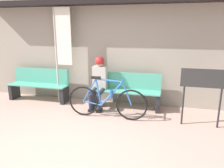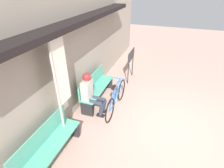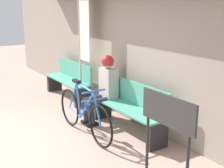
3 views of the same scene
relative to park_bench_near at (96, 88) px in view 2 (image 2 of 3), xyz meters
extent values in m
plane|color=tan|center=(-0.54, -2.30, -0.40)|extent=(24.00, 24.00, 0.00)
cube|color=#9E9384|center=(-0.54, 0.40, 1.20)|extent=(12.00, 0.12, 3.20)
cube|color=black|center=(-0.54, 0.12, 2.10)|extent=(6.60, 0.44, 0.12)
cube|color=#51A88E|center=(0.00, -0.06, 0.03)|extent=(1.69, 0.42, 0.03)
cube|color=#51A88E|center=(0.00, 0.14, 0.25)|extent=(1.69, 0.03, 0.40)
cube|color=#232326|center=(-0.79, -0.06, -0.19)|extent=(0.10, 0.36, 0.42)
cube|color=#232326|center=(0.79, -0.06, -0.19)|extent=(0.10, 0.36, 0.42)
torus|color=black|center=(-0.80, -0.74, -0.06)|extent=(0.67, 0.04, 0.67)
torus|color=black|center=(0.27, -0.74, -0.06)|extent=(0.67, 0.04, 0.67)
cylinder|color=blue|center=(-0.21, -0.74, 0.44)|extent=(0.58, 0.03, 0.07)
cylinder|color=blue|center=(-0.16, -0.74, 0.15)|extent=(0.50, 0.03, 0.57)
cylinder|color=blue|center=(-0.45, -0.74, 0.17)|extent=(0.14, 0.03, 0.59)
cylinder|color=blue|center=(-0.60, -0.74, -0.09)|extent=(0.41, 0.03, 0.09)
cylinder|color=blue|center=(-0.65, -0.74, 0.20)|extent=(0.32, 0.02, 0.53)
cylinder|color=blue|center=(0.17, -0.74, 0.18)|extent=(0.22, 0.03, 0.50)
cube|color=black|center=(-0.50, -0.74, 0.48)|extent=(0.20, 0.07, 0.05)
cylinder|color=blue|center=(0.08, -0.74, 0.44)|extent=(0.03, 0.40, 0.03)
cylinder|color=#235199|center=(-0.16, -0.74, 0.15)|extent=(0.07, 0.07, 0.17)
cylinder|color=#2D3342|center=(-0.73, -0.27, 0.04)|extent=(0.11, 0.44, 0.13)
cylinder|color=#2D3342|center=(-0.73, -0.46, -0.16)|extent=(0.11, 0.17, 0.39)
cube|color=black|center=(-0.73, -0.43, -0.37)|extent=(0.10, 0.22, 0.06)
cylinder|color=#2D3342|center=(-0.53, -0.27, 0.04)|extent=(0.11, 0.44, 0.13)
cylinder|color=#2D3342|center=(-0.53, -0.46, -0.16)|extent=(0.11, 0.17, 0.39)
cube|color=black|center=(-0.53, -0.43, -0.37)|extent=(0.10, 0.22, 0.06)
cube|color=#B7B2A8|center=(-0.63, -0.02, 0.32)|extent=(0.34, 0.22, 0.55)
sphere|color=tan|center=(-0.63, -0.04, 0.70)|extent=(0.20, 0.20, 0.20)
sphere|color=#B22323|center=(-0.63, -0.04, 0.73)|extent=(0.23, 0.23, 0.23)
cube|color=#51A88E|center=(-2.36, -0.06, 0.03)|extent=(1.62, 0.42, 0.03)
cube|color=#51A88E|center=(-2.36, 0.14, 0.25)|extent=(1.62, 0.03, 0.40)
cube|color=#232326|center=(-1.60, -0.06, -0.19)|extent=(0.10, 0.36, 0.42)
cylinder|color=#B7B2A8|center=(-1.80, 0.01, 0.80)|extent=(0.05, 0.05, 2.39)
cube|color=silver|center=(-1.57, 0.01, 1.29)|extent=(0.40, 0.02, 1.39)
cylinder|color=#232326|center=(1.30, -0.67, 0.00)|extent=(0.04, 0.04, 0.80)
cylinder|color=#232326|center=(1.97, -0.67, 0.00)|extent=(0.04, 0.04, 0.80)
cube|color=#2D2D2D|center=(1.64, -0.67, 0.58)|extent=(0.84, 0.03, 0.36)
camera|label=1|loc=(0.94, -5.02, 1.50)|focal=35.00mm
camera|label=2|loc=(-4.19, -1.99, 2.89)|focal=28.00mm
camera|label=3|loc=(4.06, -3.01, 1.74)|focal=50.00mm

